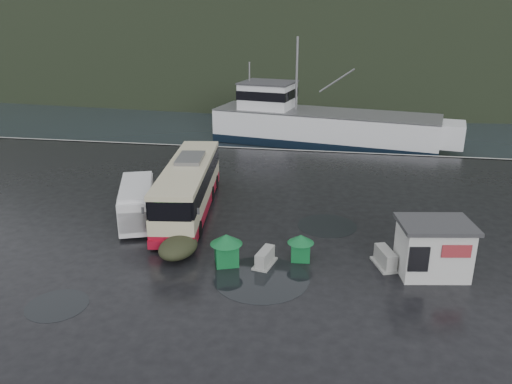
% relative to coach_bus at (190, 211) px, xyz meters
% --- Properties ---
extents(ground, '(160.00, 160.00, 0.00)m').
position_rel_coach_bus_xyz_m(ground, '(2.82, -4.51, 0.00)').
color(ground, black).
rests_on(ground, ground).
extents(harbor_water, '(300.00, 180.00, 0.02)m').
position_rel_coach_bus_xyz_m(harbor_water, '(2.82, 105.49, 0.00)').
color(harbor_water, black).
rests_on(harbor_water, ground).
extents(quay_edge, '(160.00, 0.60, 1.50)m').
position_rel_coach_bus_xyz_m(quay_edge, '(2.82, 15.49, 0.00)').
color(quay_edge, '#999993').
rests_on(quay_edge, ground).
extents(headland, '(780.00, 540.00, 570.00)m').
position_rel_coach_bus_xyz_m(headland, '(12.82, 245.49, 0.00)').
color(headland, black).
rests_on(headland, ground).
extents(coach_bus, '(4.34, 11.81, 3.26)m').
position_rel_coach_bus_xyz_m(coach_bus, '(0.00, 0.00, 0.00)').
color(coach_bus, beige).
rests_on(coach_bus, ground).
extents(white_van, '(3.66, 5.86, 2.31)m').
position_rel_coach_bus_xyz_m(white_van, '(-2.51, -2.06, 0.00)').
color(white_van, white).
rests_on(white_van, ground).
extents(waste_bin_left, '(1.43, 1.43, 1.57)m').
position_rel_coach_bus_xyz_m(waste_bin_left, '(3.76, -6.37, 0.00)').
color(waste_bin_left, '#11632E').
rests_on(waste_bin_left, ground).
extents(waste_bin_right, '(1.04, 1.04, 1.32)m').
position_rel_coach_bus_xyz_m(waste_bin_right, '(7.26, -5.29, 0.00)').
color(waste_bin_right, '#11632E').
rests_on(waste_bin_right, ground).
extents(dome_tent, '(2.19, 2.77, 0.98)m').
position_rel_coach_bus_xyz_m(dome_tent, '(1.19, -5.97, 0.00)').
color(dome_tent, '#2B2F1C').
rests_on(dome_tent, ground).
extents(ticket_kiosk, '(3.67, 3.00, 2.59)m').
position_rel_coach_bus_xyz_m(ticket_kiosk, '(13.42, -5.69, 0.00)').
color(ticket_kiosk, silver).
rests_on(ticket_kiosk, ground).
extents(jersey_barrier_a, '(1.11, 1.70, 0.78)m').
position_rel_coach_bus_xyz_m(jersey_barrier_a, '(5.61, -6.16, 0.00)').
color(jersey_barrier_a, '#999993').
rests_on(jersey_barrier_a, ground).
extents(jersey_barrier_b, '(1.36, 1.91, 0.86)m').
position_rel_coach_bus_xyz_m(jersey_barrier_b, '(11.36, -5.31, 0.00)').
color(jersey_barrier_b, '#999993').
rests_on(jersey_barrier_b, ground).
extents(jersey_barrier_c, '(1.18, 1.72, 0.78)m').
position_rel_coach_bus_xyz_m(jersey_barrier_c, '(13.28, -5.07, 0.00)').
color(jersey_barrier_c, '#999993').
rests_on(jersey_barrier_c, ground).
extents(fishing_trawler, '(27.64, 11.01, 10.80)m').
position_rel_coach_bus_xyz_m(fishing_trawler, '(7.34, 23.78, 0.00)').
color(fishing_trawler, white).
rests_on(fishing_trawler, ground).
extents(puddles, '(13.90, 13.27, 0.01)m').
position_rel_coach_bus_xyz_m(puddles, '(5.09, -6.13, 0.00)').
color(puddles, black).
rests_on(puddles, ground).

